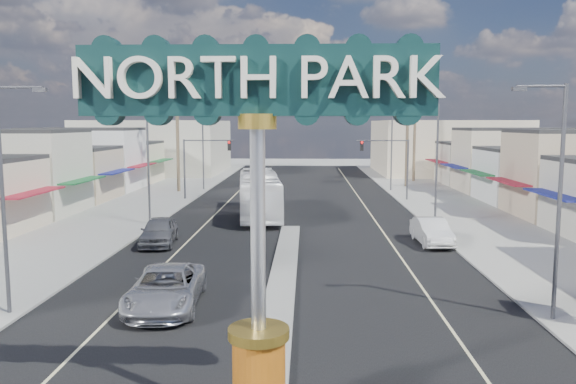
# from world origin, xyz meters

# --- Properties ---
(ground) EXTENTS (160.00, 160.00, 0.00)m
(ground) POSITION_xyz_m (0.00, 30.00, 0.00)
(ground) COLOR gray
(ground) RESTS_ON ground
(road) EXTENTS (20.00, 120.00, 0.01)m
(road) POSITION_xyz_m (0.00, 30.00, 0.01)
(road) COLOR black
(road) RESTS_ON ground
(median_island) EXTENTS (1.30, 30.00, 0.16)m
(median_island) POSITION_xyz_m (0.00, 14.00, 0.08)
(median_island) COLOR gray
(median_island) RESTS_ON ground
(sidewalk_left) EXTENTS (8.00, 120.00, 0.12)m
(sidewalk_left) POSITION_xyz_m (-14.00, 30.00, 0.06)
(sidewalk_left) COLOR gray
(sidewalk_left) RESTS_ON ground
(sidewalk_right) EXTENTS (8.00, 120.00, 0.12)m
(sidewalk_right) POSITION_xyz_m (14.00, 30.00, 0.06)
(sidewalk_right) COLOR gray
(sidewalk_right) RESTS_ON ground
(storefront_row_left) EXTENTS (12.00, 42.00, 6.00)m
(storefront_row_left) POSITION_xyz_m (-24.00, 43.00, 3.00)
(storefront_row_left) COLOR beige
(storefront_row_left) RESTS_ON ground
(storefront_row_right) EXTENTS (12.00, 42.00, 6.00)m
(storefront_row_right) POSITION_xyz_m (24.00, 43.00, 3.00)
(storefront_row_right) COLOR #B7B29E
(storefront_row_right) RESTS_ON ground
(backdrop_far_left) EXTENTS (20.00, 20.00, 8.00)m
(backdrop_far_left) POSITION_xyz_m (-22.00, 75.00, 4.00)
(backdrop_far_left) COLOR #B7B29E
(backdrop_far_left) RESTS_ON ground
(backdrop_far_right) EXTENTS (20.00, 20.00, 8.00)m
(backdrop_far_right) POSITION_xyz_m (22.00, 75.00, 4.00)
(backdrop_far_right) COLOR beige
(backdrop_far_right) RESTS_ON ground
(gateway_sign) EXTENTS (8.20, 1.50, 9.15)m
(gateway_sign) POSITION_xyz_m (0.00, 1.98, 5.93)
(gateway_sign) COLOR #BB5E0E
(gateway_sign) RESTS_ON median_island
(traffic_signal_left) EXTENTS (5.09, 0.45, 6.00)m
(traffic_signal_left) POSITION_xyz_m (-9.18, 43.99, 4.27)
(traffic_signal_left) COLOR #47474C
(traffic_signal_left) RESTS_ON ground
(traffic_signal_right) EXTENTS (5.09, 0.45, 6.00)m
(traffic_signal_right) POSITION_xyz_m (9.18, 43.99, 4.27)
(traffic_signal_right) COLOR #47474C
(traffic_signal_right) RESTS_ON ground
(streetlight_l_near) EXTENTS (2.03, 0.22, 9.00)m
(streetlight_l_near) POSITION_xyz_m (-10.43, 10.00, 5.07)
(streetlight_l_near) COLOR #47474C
(streetlight_l_near) RESTS_ON ground
(streetlight_l_mid) EXTENTS (2.03, 0.22, 9.00)m
(streetlight_l_mid) POSITION_xyz_m (-10.43, 30.00, 5.07)
(streetlight_l_mid) COLOR #47474C
(streetlight_l_mid) RESTS_ON ground
(streetlight_l_far) EXTENTS (2.03, 0.22, 9.00)m
(streetlight_l_far) POSITION_xyz_m (-10.43, 52.00, 5.07)
(streetlight_l_far) COLOR #47474C
(streetlight_l_far) RESTS_ON ground
(streetlight_r_near) EXTENTS (2.03, 0.22, 9.00)m
(streetlight_r_near) POSITION_xyz_m (10.43, 10.00, 5.07)
(streetlight_r_near) COLOR #47474C
(streetlight_r_near) RESTS_ON ground
(streetlight_r_mid) EXTENTS (2.03, 0.22, 9.00)m
(streetlight_r_mid) POSITION_xyz_m (10.43, 30.00, 5.07)
(streetlight_r_mid) COLOR #47474C
(streetlight_r_mid) RESTS_ON ground
(streetlight_r_far) EXTENTS (2.03, 0.22, 9.00)m
(streetlight_r_far) POSITION_xyz_m (10.43, 52.00, 5.07)
(streetlight_r_far) COLOR #47474C
(streetlight_r_far) RESTS_ON ground
(palm_left_far) EXTENTS (2.60, 2.60, 13.10)m
(palm_left_far) POSITION_xyz_m (-13.00, 50.00, 11.50)
(palm_left_far) COLOR brown
(palm_left_far) RESTS_ON ground
(palm_right_mid) EXTENTS (2.60, 2.60, 12.10)m
(palm_right_mid) POSITION_xyz_m (13.00, 56.00, 10.60)
(palm_right_mid) COLOR brown
(palm_right_mid) RESTS_ON ground
(palm_right_far) EXTENTS (2.60, 2.60, 14.10)m
(palm_right_far) POSITION_xyz_m (15.00, 62.00, 12.39)
(palm_right_far) COLOR brown
(palm_right_far) RESTS_ON ground
(suv_left) EXTENTS (3.13, 6.13, 1.66)m
(suv_left) POSITION_xyz_m (-4.62, 11.12, 0.83)
(suv_left) COLOR #B3B3B8
(suv_left) RESTS_ON ground
(car_parked_left) EXTENTS (2.55, 5.24, 1.72)m
(car_parked_left) POSITION_xyz_m (-8.09, 23.14, 0.86)
(car_parked_left) COLOR slate
(car_parked_left) RESTS_ON ground
(car_parked_right) EXTENTS (1.93, 5.01, 1.63)m
(car_parked_right) POSITION_xyz_m (9.00, 23.85, 0.81)
(car_parked_right) COLOR silver
(car_parked_right) RESTS_ON ground
(city_bus) EXTENTS (4.56, 13.41, 3.66)m
(city_bus) POSITION_xyz_m (-2.74, 34.20, 1.83)
(city_bus) COLOR white
(city_bus) RESTS_ON ground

